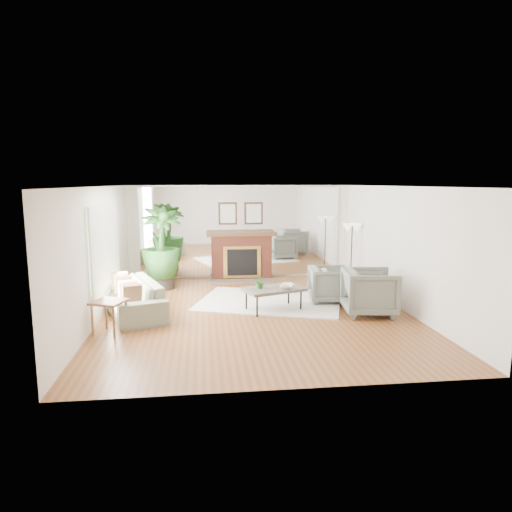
{
  "coord_description": "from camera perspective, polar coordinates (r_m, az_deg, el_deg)",
  "views": [
    {
      "loc": [
        -1.05,
        -8.81,
        2.58
      ],
      "look_at": [
        0.07,
        0.6,
        1.04
      ],
      "focal_mm": 32.0,
      "sensor_mm": 36.0,
      "label": 1
    }
  ],
  "objects": [
    {
      "name": "side_table",
      "position": [
        8.23,
        -17.89,
        -5.97
      ],
      "size": [
        0.66,
        0.66,
        0.58
      ],
      "rotation": [
        0.0,
        0.0,
        -0.37
      ],
      "color": "brown",
      "rests_on": "ground"
    },
    {
      "name": "sofa",
      "position": [
        9.39,
        -15.25,
        -4.97
      ],
      "size": [
        1.6,
        2.44,
        0.66
      ],
      "primitive_type": "imported",
      "rotation": [
        0.0,
        0.0,
        -1.23
      ],
      "color": "gray",
      "rests_on": "ground"
    },
    {
      "name": "coffee_table",
      "position": [
        9.22,
        2.22,
        -4.24
      ],
      "size": [
        1.35,
        1.04,
        0.47
      ],
      "rotation": [
        0.0,
        0.0,
        0.34
      ],
      "color": "#6A5E54",
      "rests_on": "ground"
    },
    {
      "name": "ground",
      "position": [
        9.24,
        -0.02,
        -7.0
      ],
      "size": [
        7.0,
        7.0,
        0.0
      ],
      "primitive_type": "plane",
      "color": "brown",
      "rests_on": "ground"
    },
    {
      "name": "armchair_back",
      "position": [
        10.02,
        9.19,
        -3.53
      ],
      "size": [
        0.94,
        0.91,
        0.78
      ],
      "primitive_type": "imported",
      "rotation": [
        0.0,
        0.0,
        1.47
      ],
      "color": "slate",
      "rests_on": "ground"
    },
    {
      "name": "floor_lamp",
      "position": [
        11.71,
        11.92,
        2.87
      ],
      "size": [
        0.51,
        0.28,
        1.55
      ],
      "color": "black",
      "rests_on": "ground"
    },
    {
      "name": "window_panel",
      "position": [
        9.48,
        -18.38,
        1.29
      ],
      "size": [
        0.04,
        2.4,
        1.5
      ],
      "primitive_type": "cube",
      "color": "#B2E09E",
      "rests_on": "wall_left"
    },
    {
      "name": "potted_ficus",
      "position": [
        11.26,
        -11.79,
        1.32
      ],
      "size": [
        1.25,
        1.25,
        2.0
      ],
      "color": "black",
      "rests_on": "ground"
    },
    {
      "name": "fireplace",
      "position": [
        12.26,
        -1.82,
        0.2
      ],
      "size": [
        1.85,
        0.83,
        2.05
      ],
      "color": "brown",
      "rests_on": "ground"
    },
    {
      "name": "wall_right",
      "position": [
        9.78,
        17.65,
        0.97
      ],
      "size": [
        0.02,
        7.0,
        2.5
      ],
      "primitive_type": "cube",
      "color": "white",
      "rests_on": "ground"
    },
    {
      "name": "fruit_bowl",
      "position": [
        9.15,
        3.74,
        -3.9
      ],
      "size": [
        0.26,
        0.26,
        0.06
      ],
      "primitive_type": "imported",
      "rotation": [
        0.0,
        0.0,
        0.02
      ],
      "color": "brown",
      "rests_on": "coffee_table"
    },
    {
      "name": "wall_back",
      "position": [
        12.42,
        -1.93,
        3.06
      ],
      "size": [
        6.0,
        0.02,
        2.5
      ],
      "primitive_type": "cube",
      "color": "white",
      "rests_on": "ground"
    },
    {
      "name": "book",
      "position": [
        9.48,
        3.59,
        -3.58
      ],
      "size": [
        0.24,
        0.3,
        0.02
      ],
      "primitive_type": "imported",
      "rotation": [
        0.0,
        0.0,
        0.23
      ],
      "color": "brown",
      "rests_on": "coffee_table"
    },
    {
      "name": "tabletop_plant",
      "position": [
        9.13,
        0.51,
        -3.22
      ],
      "size": [
        0.31,
        0.29,
        0.28
      ],
      "primitive_type": "imported",
      "rotation": [
        0.0,
        0.0,
        -0.34
      ],
      "color": "#366A27",
      "rests_on": "coffee_table"
    },
    {
      "name": "mirror_panel",
      "position": [
        12.4,
        -1.92,
        3.05
      ],
      "size": [
        5.4,
        0.04,
        2.4
      ],
      "primitive_type": "cube",
      "color": "silver",
      "rests_on": "wall_back"
    },
    {
      "name": "armchair_front",
      "position": [
        9.24,
        14.03,
        -4.38
      ],
      "size": [
        1.1,
        1.08,
        0.9
      ],
      "primitive_type": "imported",
      "rotation": [
        0.0,
        0.0,
        1.45
      ],
      "color": "slate",
      "rests_on": "ground"
    },
    {
      "name": "area_rug",
      "position": [
        9.96,
        1.71,
        -5.7
      ],
      "size": [
        3.5,
        2.95,
        0.03
      ],
      "primitive_type": "cube",
      "rotation": [
        0.0,
        0.0,
        -0.31
      ],
      "color": "white",
      "rests_on": "ground"
    },
    {
      "name": "wall_left",
      "position": [
        9.12,
        -19.02,
        0.32
      ],
      "size": [
        0.02,
        7.0,
        2.5
      ],
      "primitive_type": "cube",
      "color": "white",
      "rests_on": "ground"
    }
  ]
}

